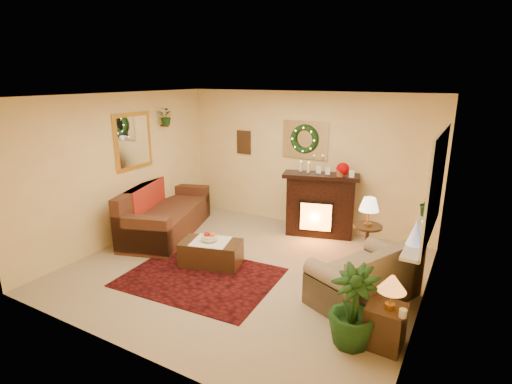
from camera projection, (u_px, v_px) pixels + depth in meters
The scene contains 31 objects.
floor at pixel (245, 269), 6.14m from camera, with size 5.00×5.00×0.00m, color beige.
ceiling at pixel (243, 96), 5.42m from camera, with size 5.00×5.00×0.00m, color white.
wall_back at pixel (305, 161), 7.66m from camera, with size 5.00×5.00×0.00m, color #EFD88C.
wall_front at pixel (125, 242), 3.90m from camera, with size 5.00×5.00×0.00m, color #EFD88C.
wall_left at pixel (122, 169), 6.96m from camera, with size 4.50×4.50×0.00m, color #EFD88C.
wall_right at pixel (430, 217), 4.60m from camera, with size 4.50×4.50×0.00m, color #EFD88C.
area_rug at pixel (200, 277), 5.88m from camera, with size 2.16×1.62×0.01m, color #5B131A.
sofa at pixel (167, 211), 7.46m from camera, with size 0.97×2.20×0.95m, color brown.
red_throw at pixel (171, 207), 7.63m from camera, with size 0.82×1.33×0.02m, color red.
fireplace at pixel (320, 207), 7.33m from camera, with size 1.20×0.38×1.10m, color black.
poinsettia at pixel (343, 169), 6.96m from camera, with size 0.22×0.22×0.22m, color #A70001.
mantel_candle_a at pixel (301, 166), 7.34m from camera, with size 0.06×0.06×0.18m, color white.
mantel_candle_b at pixel (308, 168), 7.23m from camera, with size 0.06×0.06×0.19m, color beige.
mantel_mirror at pixel (305, 140), 7.53m from camera, with size 0.92×0.02×0.72m, color white.
wreath at pixel (304, 139), 7.50m from camera, with size 0.55×0.55×0.11m, color #194719.
wall_art at pixel (244, 142), 8.21m from camera, with size 0.32×0.03×0.48m, color #381E11.
gold_mirror at pixel (133, 141), 7.08m from camera, with size 0.03×0.84×1.00m, color gold.
hanging_plant at pixel (167, 125), 7.58m from camera, with size 0.33×0.28×0.36m, color #194719.
loveseat at pixel (365, 270), 5.21m from camera, with size 0.83×1.42×0.83m, color tan.
window_frame at pixel (436, 185), 5.00m from camera, with size 0.03×1.86×1.36m, color white.
window_glass at pixel (435, 184), 5.00m from camera, with size 0.02×1.70×1.22m, color black.
window_sill at pixel (421, 234), 5.24m from camera, with size 0.22×1.86×0.04m, color white.
mini_tree at pixel (416, 233), 4.80m from camera, with size 0.20×0.20×0.30m, color white.
sill_plant at pixel (428, 204), 5.77m from camera, with size 0.27×0.22×0.50m, color #214C28.
side_table_round at pixel (367, 241), 6.39m from camera, with size 0.45×0.45×0.59m, color #3F2313.
lamp_cream at pixel (369, 208), 6.21m from camera, with size 0.31×0.31×0.47m, color #FFEDC0.
end_table_square at pixel (385, 324), 4.33m from camera, with size 0.39×0.39×0.48m, color black.
lamp_tiffany at pixel (392, 286), 4.16m from camera, with size 0.30×0.30×0.44m, color orange.
coffee_table at pixel (211, 252), 6.24m from camera, with size 0.93×0.51×0.39m, color #401F13.
fruit_bowl at pixel (209, 238), 6.19m from camera, with size 0.25×0.25×0.06m, color beige.
floor_palm at pixel (353, 308), 4.30m from camera, with size 1.56×1.56×2.79m, color #1A411C.
Camera 1 is at (2.89, -4.76, 2.85)m, focal length 28.00 mm.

